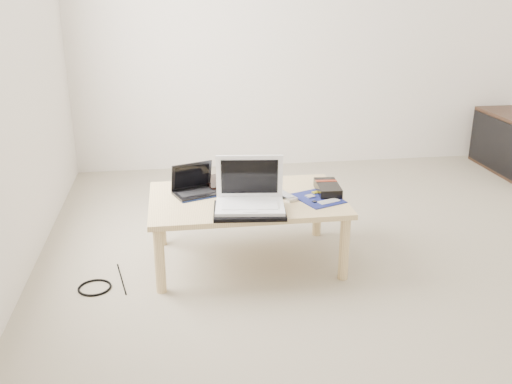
{
  "coord_description": "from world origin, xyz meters",
  "views": [
    {
      "loc": [
        -1.15,
        -2.91,
        1.54
      ],
      "look_at": [
        -0.71,
        0.12,
        0.43
      ],
      "focal_mm": 40.0,
      "sensor_mm": 36.0,
      "label": 1
    }
  ],
  "objects": [
    {
      "name": "remote",
      "position": [
        -0.55,
        0.11,
        0.41
      ],
      "size": [
        0.14,
        0.24,
        0.02
      ],
      "color": "#ABABAF",
      "rests_on": "coffee_table"
    },
    {
      "name": "coffee_table",
      "position": [
        -0.76,
        0.12,
        0.35
      ],
      "size": [
        1.1,
        0.7,
        0.4
      ],
      "color": "#E3C888",
      "rests_on": "ground"
    },
    {
      "name": "ground",
      "position": [
        0.0,
        0.0,
        0.0
      ],
      "size": [
        4.0,
        4.0,
        0.0
      ],
      "primitive_type": "plane",
      "color": "#B6A993",
      "rests_on": "ground"
    },
    {
      "name": "motherboard",
      "position": [
        -0.36,
        0.04,
        0.4
      ],
      "size": [
        0.3,
        0.33,
        0.01
      ],
      "color": "#0D1159",
      "rests_on": "coffee_table"
    },
    {
      "name": "neoprene_sleeve",
      "position": [
        -0.78,
        -0.11,
        0.41
      ],
      "size": [
        0.41,
        0.31,
        0.02
      ],
      "primitive_type": "cube",
      "rotation": [
        0.0,
        0.0,
        -0.1
      ],
      "color": "black",
      "rests_on": "coffee_table"
    },
    {
      "name": "floor_cable_trail",
      "position": [
        -1.48,
        -0.01,
        0.0
      ],
      "size": [
        0.08,
        0.36,
        0.01
      ],
      "primitive_type": "cylinder",
      "rotation": [
        1.57,
        0.0,
        0.2
      ],
      "color": "black",
      "rests_on": "ground"
    },
    {
      "name": "floor_cable_coil",
      "position": [
        -1.62,
        -0.1,
        0.01
      ],
      "size": [
        0.22,
        0.22,
        0.01
      ],
      "primitive_type": "torus",
      "rotation": [
        0.0,
        0.0,
        -0.24
      ],
      "color": "black",
      "rests_on": "ground"
    },
    {
      "name": "gpu_box",
      "position": [
        -0.28,
        0.13,
        0.43
      ],
      "size": [
        0.14,
        0.26,
        0.06
      ],
      "color": "black",
      "rests_on": "coffee_table"
    },
    {
      "name": "book",
      "position": [
        -0.84,
        0.38,
        0.41
      ],
      "size": [
        0.34,
        0.31,
        0.03
      ],
      "color": "black",
      "rests_on": "coffee_table"
    },
    {
      "name": "white_laptop",
      "position": [
        -0.77,
        -0.06,
        0.47
      ],
      "size": [
        0.39,
        0.3,
        0.26
      ],
      "color": "white",
      "rests_on": "neoprene_sleeve"
    },
    {
      "name": "tablet",
      "position": [
        -0.71,
        0.13,
        0.41
      ],
      "size": [
        0.29,
        0.24,
        0.01
      ],
      "color": "black",
      "rests_on": "coffee_table"
    },
    {
      "name": "netbook",
      "position": [
        -1.05,
        0.22,
        0.44
      ],
      "size": [
        0.29,
        0.25,
        0.18
      ],
      "color": "black",
      "rests_on": "coffee_table"
    },
    {
      "name": "cable_coil",
      "position": [
        -0.86,
        0.09,
        0.41
      ],
      "size": [
        0.12,
        0.12,
        0.01
      ],
      "primitive_type": "torus",
      "rotation": [
        0.0,
        0.0,
        -0.35
      ],
      "color": "black",
      "rests_on": "coffee_table"
    }
  ]
}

